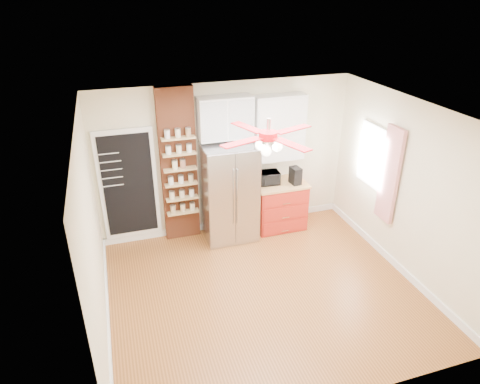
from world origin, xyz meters
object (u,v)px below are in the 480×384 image
object	(u,v)px
red_cabinet	(279,205)
ceiling_fan	(268,136)
pantry_jar_oats	(175,165)
toaster_oven	(267,178)
coffee_maker	(295,176)
fridge	(229,192)
canister_left	(298,179)

from	to	relation	value
red_cabinet	ceiling_fan	xyz separation A→B (m)	(-0.92, -1.68, 1.97)
red_cabinet	ceiling_fan	world-z (taller)	ceiling_fan
pantry_jar_oats	toaster_oven	bearing A→B (deg)	-1.90
red_cabinet	toaster_oven	bearing A→B (deg)	170.03
red_cabinet	ceiling_fan	bearing A→B (deg)	-118.71
coffee_maker	red_cabinet	bearing A→B (deg)	151.36
fridge	coffee_maker	size ratio (longest dim) A/B	5.71
ceiling_fan	fridge	bearing A→B (deg)	91.76
ceiling_fan	coffee_maker	distance (m)	2.39
canister_left	fridge	bearing A→B (deg)	178.43
coffee_maker	fridge	bearing A→B (deg)	171.48
toaster_oven	coffee_maker	xyz separation A→B (m)	(0.48, -0.14, 0.04)
coffee_maker	canister_left	world-z (taller)	coffee_maker
red_cabinet	coffee_maker	distance (m)	0.66
coffee_maker	toaster_oven	bearing A→B (deg)	157.34
fridge	canister_left	xyz separation A→B (m)	(1.27, -0.03, 0.09)
toaster_oven	pantry_jar_oats	bearing A→B (deg)	-177.65
toaster_oven	fridge	bearing A→B (deg)	-168.65
fridge	pantry_jar_oats	size ratio (longest dim) A/B	12.20
ceiling_fan	canister_left	world-z (taller)	ceiling_fan
red_cabinet	pantry_jar_oats	world-z (taller)	pantry_jar_oats
toaster_oven	canister_left	world-z (taller)	toaster_oven
coffee_maker	pantry_jar_oats	xyz separation A→B (m)	(-2.10, 0.19, 0.39)
canister_left	ceiling_fan	bearing A→B (deg)	-127.34
pantry_jar_oats	coffee_maker	bearing A→B (deg)	-5.31
toaster_oven	canister_left	xyz separation A→B (m)	(0.53, -0.13, -0.05)
coffee_maker	ceiling_fan	bearing A→B (deg)	-132.48
red_cabinet	coffee_maker	size ratio (longest dim) A/B	3.07
red_cabinet	coffee_maker	world-z (taller)	coffee_maker
fridge	red_cabinet	size ratio (longest dim) A/B	1.86
toaster_oven	pantry_jar_oats	size ratio (longest dim) A/B	2.87
ceiling_fan	canister_left	xyz separation A→B (m)	(1.22, 1.60, -1.46)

